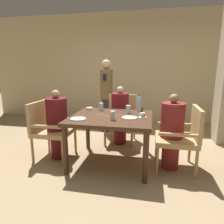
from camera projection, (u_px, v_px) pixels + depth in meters
The scene contains 22 objects.
ground_plane at pixel (111, 162), 3.07m from camera, with size 16.00×16.00×0.00m, color #9E8460.
wall_back at pixel (131, 68), 5.23m from camera, with size 8.00×0.06×2.80m.
dining_table at pixel (111, 122), 2.93m from camera, with size 1.17×1.06×0.73m.
chair_left_side at pixel (49, 127), 3.15m from camera, with size 0.56×0.56×0.90m.
diner_in_left_chair at pixel (57, 124), 3.11m from camera, with size 0.32×0.32×1.09m.
chair_far_side at pixel (121, 116), 3.86m from camera, with size 0.56×0.56×0.90m.
diner_in_far_chair at pixel (120, 115), 3.72m from camera, with size 0.32×0.32×1.09m.
chair_right_side at pixel (182, 135), 2.76m from camera, with size 0.56×0.56×0.90m.
diner_in_right_chair at pixel (172, 131), 2.78m from camera, with size 0.32×0.32×1.07m.
standing_host at pixel (106, 94), 4.40m from camera, with size 0.27×0.31×1.59m.
plate_main_left at pixel (78, 119), 2.73m from camera, with size 0.22×0.22×0.01m.
plate_main_right at pixel (129, 118), 2.79m from camera, with size 0.22×0.22×0.01m.
teacup_with_saucer at pixel (143, 116), 2.81m from camera, with size 0.12×0.12×0.07m.
bowl_small at pixel (89, 109), 3.35m from camera, with size 0.11×0.11×0.04m.
water_bottle at pixel (139, 103), 3.25m from camera, with size 0.07×0.07×0.26m.
glass_tall_near at pixel (113, 116), 2.68m from camera, with size 0.07×0.07×0.12m.
glass_tall_mid at pixel (101, 107), 3.29m from camera, with size 0.07×0.07×0.12m.
glass_tall_far at pixel (128, 109), 3.09m from camera, with size 0.07×0.07×0.12m.
salt_shaker at pixel (140, 110), 3.19m from camera, with size 0.03×0.03×0.07m.
pepper_shaker at pixel (142, 110), 3.18m from camera, with size 0.03×0.03×0.07m.
fork_beside_plate at pixel (120, 115), 2.97m from camera, with size 0.19×0.06×0.00m.
knife_beside_plate at pixel (104, 116), 2.94m from camera, with size 0.20×0.07×0.00m.
Camera 1 is at (0.57, -2.77, 1.41)m, focal length 32.00 mm.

